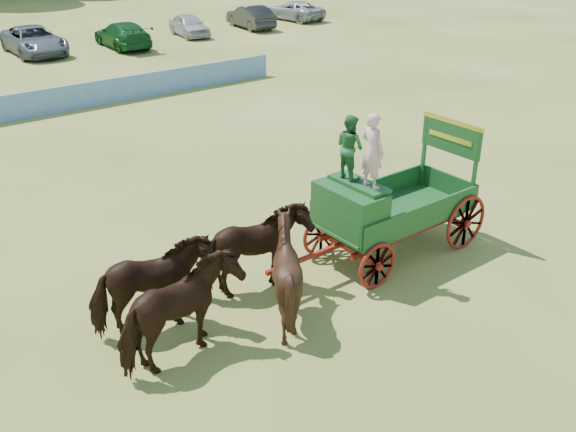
{
  "coord_description": "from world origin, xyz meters",
  "views": [
    {
      "loc": [
        -6.62,
        -7.99,
        7.63
      ],
      "look_at": [
        1.37,
        2.38,
        1.3
      ],
      "focal_mm": 40.0,
      "sensor_mm": 36.0,
      "label": 1
    }
  ],
  "objects": [
    {
      "name": "horse_lead_left",
      "position": [
        -2.27,
        0.83,
        1.01
      ],
      "size": [
        2.55,
        1.52,
        2.02
      ],
      "primitive_type": "imported",
      "rotation": [
        0.0,
        0.0,
        1.76
      ],
      "color": "black",
      "rests_on": "ground"
    },
    {
      "name": "horse_wheel_right",
      "position": [
        0.13,
        1.93,
        1.01
      ],
      "size": [
        2.52,
        1.41,
        2.02
      ],
      "primitive_type": "imported",
      "rotation": [
        0.0,
        0.0,
        1.43
      ],
      "color": "black",
      "rests_on": "ground"
    },
    {
      "name": "farm_dray",
      "position": [
        3.09,
        1.39,
        1.62
      ],
      "size": [
        6.0,
        2.0,
        3.81
      ],
      "color": "maroon",
      "rests_on": "ground"
    },
    {
      "name": "horse_lead_right",
      "position": [
        -2.27,
        1.93,
        1.01
      ],
      "size": [
        2.54,
        1.49,
        2.02
      ],
      "primitive_type": "imported",
      "rotation": [
        0.0,
        0.0,
        1.4
      ],
      "color": "black",
      "rests_on": "ground"
    },
    {
      "name": "horse_wheel_left",
      "position": [
        0.13,
        0.83,
        1.01
      ],
      "size": [
        2.18,
        2.03,
        2.02
      ],
      "primitive_type": "imported",
      "rotation": [
        0.0,
        0.0,
        1.81
      ],
      "color": "black",
      "rests_on": "ground"
    },
    {
      "name": "ground",
      "position": [
        0.0,
        0.0,
        0.0
      ],
      "size": [
        160.0,
        160.0,
        0.0
      ],
      "primitive_type": "plane",
      "color": "#A99C4C",
      "rests_on": "ground"
    }
  ]
}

